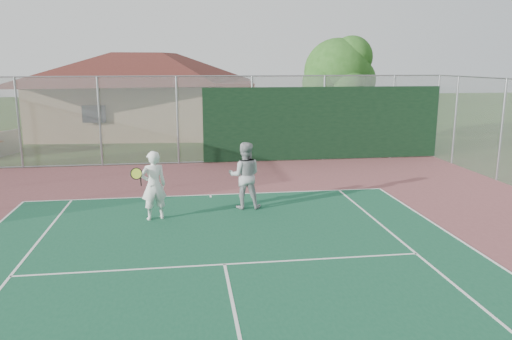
# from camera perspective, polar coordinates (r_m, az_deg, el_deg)

# --- Properties ---
(back_fence) EXTENTS (20.08, 0.11, 3.53)m
(back_fence) POSITION_cam_1_polar(r_m,az_deg,el_deg) (20.38, -0.14, 5.55)
(back_fence) COLOR gray
(back_fence) RESTS_ON ground
(side_fence_right) EXTENTS (0.08, 9.00, 3.50)m
(side_fence_right) POSITION_cam_1_polar(r_m,az_deg,el_deg) (19.03, 26.25, 4.07)
(side_fence_right) COLOR gray
(side_fence_right) RESTS_ON ground
(clubhouse) EXTENTS (13.16, 9.33, 5.41)m
(clubhouse) POSITION_cam_1_polar(r_m,az_deg,el_deg) (29.56, -12.35, 9.44)
(clubhouse) COLOR tan
(clubhouse) RESTS_ON ground
(tree) EXTENTS (3.78, 3.58, 5.27)m
(tree) POSITION_cam_1_polar(r_m,az_deg,el_deg) (24.53, 9.50, 10.72)
(tree) COLOR #331E12
(tree) RESTS_ON ground
(player_white_front) EXTENTS (0.93, 0.71, 1.81)m
(player_white_front) POSITION_cam_1_polar(r_m,az_deg,el_deg) (13.13, -11.64, -1.79)
(player_white_front) COLOR white
(player_white_front) RESTS_ON ground
(player_grey_back) EXTENTS (0.99, 0.81, 1.87)m
(player_grey_back) POSITION_cam_1_polar(r_m,az_deg,el_deg) (13.86, -1.29, -0.70)
(player_grey_back) COLOR #A4A7A9
(player_grey_back) RESTS_ON ground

